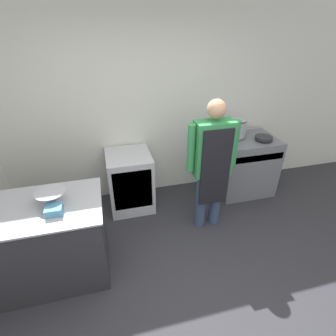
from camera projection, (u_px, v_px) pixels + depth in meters
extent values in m
plane|color=#2D2D33|center=(190.00, 318.00, 2.43)|extent=(14.00, 14.00, 0.00)
cube|color=silver|center=(143.00, 107.00, 3.60)|extent=(8.00, 0.05, 2.70)
cube|color=#2D2D33|center=(45.00, 243.00, 2.65)|extent=(1.17, 0.74, 0.87)
cube|color=#9EA0A8|center=(34.00, 208.00, 2.43)|extent=(1.22, 0.78, 0.02)
cube|color=slate|center=(244.00, 165.00, 4.04)|extent=(0.83, 0.65, 0.89)
cube|color=#9EA0A8|center=(258.00, 158.00, 3.63)|extent=(0.77, 0.03, 0.10)
cube|color=#9EA0A8|center=(239.00, 130.00, 4.07)|extent=(0.83, 0.03, 0.02)
cube|color=silver|center=(130.00, 181.00, 3.71)|extent=(0.60, 0.63, 0.83)
cube|color=silver|center=(133.00, 190.00, 3.43)|extent=(0.51, 0.02, 0.58)
cylinder|color=#38476B|center=(201.00, 200.00, 3.35)|extent=(0.14, 0.14, 0.77)
cylinder|color=#38476B|center=(215.00, 198.00, 3.39)|extent=(0.14, 0.14, 0.77)
cube|color=#338C4C|center=(213.00, 149.00, 3.01)|extent=(0.45, 0.22, 0.67)
cube|color=black|center=(216.00, 169.00, 3.01)|extent=(0.36, 0.02, 0.96)
cylinder|color=#338C4C|center=(191.00, 149.00, 2.94)|extent=(0.09, 0.09, 0.57)
cylinder|color=#338C4C|center=(234.00, 144.00, 3.05)|extent=(0.09, 0.09, 0.57)
sphere|color=tan|center=(217.00, 109.00, 2.78)|extent=(0.21, 0.21, 0.21)
cone|color=#9EA0A8|center=(51.00, 198.00, 2.45)|extent=(0.28, 0.28, 0.13)
cube|color=teal|center=(54.00, 210.00, 2.34)|extent=(0.15, 0.15, 0.07)
cylinder|color=#9EA0A8|center=(235.00, 128.00, 3.80)|extent=(0.33, 0.33, 0.23)
ellipsoid|color=#9EA0A8|center=(236.00, 119.00, 3.73)|extent=(0.32, 0.32, 0.06)
cylinder|color=#262628|center=(264.00, 138.00, 3.74)|extent=(0.25, 0.25, 0.04)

